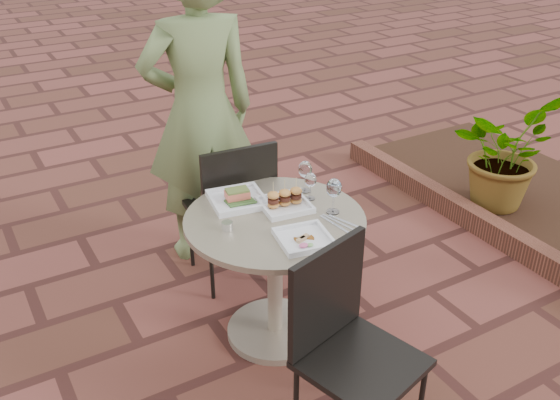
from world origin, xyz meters
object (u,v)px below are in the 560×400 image
cafe_table (275,259)px  chair_near (345,334)px  chair_far (234,203)px  plate_sliders (285,201)px  diner (200,113)px  plate_tuna (304,238)px  plate_salmon (238,199)px

cafe_table → chair_near: (-0.07, -0.71, 0.07)m
chair_far → plate_sliders: bearing=101.9°
diner → plate_tuna: diner is taller
cafe_table → diner: (0.03, 0.96, 0.47)m
plate_sliders → diner: bearing=93.9°
cafe_table → plate_salmon: plate_salmon is taller
plate_sliders → plate_tuna: bearing=-104.9°
plate_salmon → chair_far: bearing=68.1°
cafe_table → plate_tuna: bearing=-87.7°
cafe_table → plate_sliders: 0.30m
cafe_table → chair_far: size_ratio=0.97×
diner → plate_sliders: diner is taller
cafe_table → chair_near: 0.72m
chair_far → plate_tuna: chair_far is taller
diner → plate_tuna: size_ratio=6.94×
diner → plate_tuna: bearing=96.7°
chair_far → plate_sliders: (0.06, -0.47, 0.21)m
chair_near → plate_sliders: 0.83m
diner → chair_near: bearing=94.2°
chair_near → cafe_table: bearing=68.3°
cafe_table → chair_near: chair_near is taller
chair_far → diner: 0.59m
chair_near → diner: bearing=70.3°
cafe_table → diner: bearing=87.9°
chair_near → plate_tuna: 0.50m
chair_far → plate_sliders: 0.52m
chair_near → plate_tuna: size_ratio=3.37×
diner → plate_salmon: diner is taller
plate_salmon → plate_sliders: plate_sliders is taller
cafe_table → chair_far: chair_far is taller
plate_salmon → diner: bearing=80.5°
chair_near → plate_tuna: bearing=63.9°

